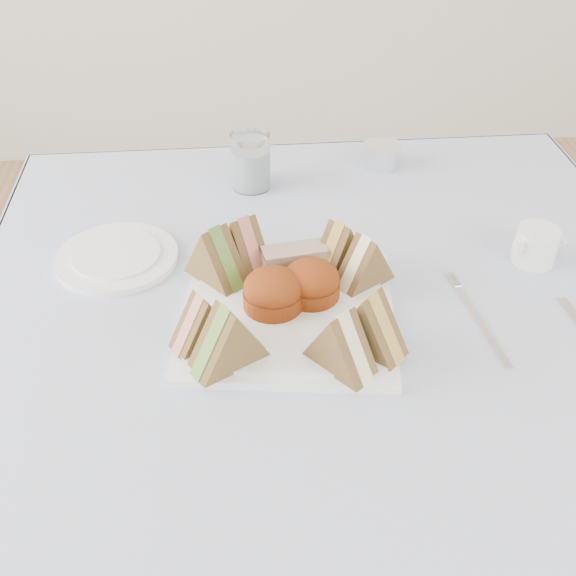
{
  "coord_description": "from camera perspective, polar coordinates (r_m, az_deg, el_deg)",
  "views": [
    {
      "loc": [
        -0.13,
        -0.78,
        1.37
      ],
      "look_at": [
        -0.06,
        -0.02,
        0.8
      ],
      "focal_mm": 45.0,
      "sensor_mm": 36.0,
      "label": 1
    }
  ],
  "objects": [
    {
      "name": "scone_left",
      "position": [
        0.97,
        -1.19,
        -0.28
      ],
      "size": [
        0.09,
        0.09,
        0.06
      ],
      "primitive_type": "cylinder",
      "rotation": [
        0.0,
        0.0,
        -0.06
      ],
      "color": "maroon",
      "rests_on": "serving_plate"
    },
    {
      "name": "water_glass",
      "position": [
        1.27,
        -2.96,
        10.0
      ],
      "size": [
        0.08,
        0.08,
        0.1
      ],
      "primitive_type": "cylinder",
      "rotation": [
        0.0,
        0.0,
        0.23
      ],
      "color": "white",
      "rests_on": "tablecloth"
    },
    {
      "name": "sandwich_br_a",
      "position": [
        1.01,
        6.1,
        2.22
      ],
      "size": [
        0.1,
        0.08,
        0.08
      ],
      "primitive_type": null,
      "rotation": [
        0.0,
        0.0,
        -2.56
      ],
      "color": "brown",
      "rests_on": "serving_plate"
    },
    {
      "name": "tablecloth",
      "position": [
        1.01,
        3.45,
        -1.48
      ],
      "size": [
        1.02,
        1.02,
        0.01
      ],
      "primitive_type": "cube",
      "color": "#ABB4D2",
      "rests_on": "table"
    },
    {
      "name": "pastry_slice",
      "position": [
        1.03,
        0.49,
        2.15
      ],
      "size": [
        0.1,
        0.05,
        0.04
      ],
      "primitive_type": "cube",
      "rotation": [
        0.0,
        0.0,
        0.15
      ],
      "color": "tan",
      "rests_on": "serving_plate"
    },
    {
      "name": "sandwich_fr_b",
      "position": [
        0.87,
        4.22,
        -4.09
      ],
      "size": [
        0.09,
        0.1,
        0.08
      ],
      "primitive_type": null,
      "rotation": [
        0.0,
        0.0,
        -0.88
      ],
      "color": "brown",
      "rests_on": "serving_plate"
    },
    {
      "name": "sandwich_bl_a",
      "position": [
        1.02,
        -5.74,
        2.72
      ],
      "size": [
        0.1,
        0.1,
        0.09
      ],
      "primitive_type": null,
      "rotation": [
        0.0,
        0.0,
        2.25
      ],
      "color": "brown",
      "rests_on": "serving_plate"
    },
    {
      "name": "scone_right",
      "position": [
        0.98,
        1.85,
        0.48
      ],
      "size": [
        0.1,
        0.1,
        0.05
      ],
      "primitive_type": "cylinder",
      "rotation": [
        0.0,
        0.0,
        0.38
      ],
      "color": "maroon",
      "rests_on": "serving_plate"
    },
    {
      "name": "table",
      "position": [
        1.28,
        2.82,
        -14.69
      ],
      "size": [
        0.9,
        0.9,
        0.74
      ],
      "primitive_type": "cube",
      "color": "brown",
      "rests_on": "floor"
    },
    {
      "name": "sandwich_fr_a",
      "position": [
        0.9,
        6.48,
        -2.57
      ],
      "size": [
        0.1,
        0.1,
        0.09
      ],
      "primitive_type": null,
      "rotation": [
        0.0,
        0.0,
        -0.76
      ],
      "color": "brown",
      "rests_on": "serving_plate"
    },
    {
      "name": "sandwich_br_b",
      "position": [
        1.04,
        4.04,
        3.39
      ],
      "size": [
        0.09,
        0.09,
        0.08
      ],
      "primitive_type": null,
      "rotation": [
        0.0,
        0.0,
        -2.43
      ],
      "color": "brown",
      "rests_on": "serving_plate"
    },
    {
      "name": "creamer_jug",
      "position": [
        1.14,
        18.99,
        3.19
      ],
      "size": [
        0.08,
        0.08,
        0.06
      ],
      "primitive_type": "cylinder",
      "rotation": [
        0.0,
        0.0,
        0.43
      ],
      "color": "white",
      "rests_on": "tablecloth"
    },
    {
      "name": "sandwich_fl_a",
      "position": [
        0.91,
        -6.78,
        -2.45
      ],
      "size": [
        0.09,
        0.08,
        0.07
      ],
      "primitive_type": null,
      "rotation": [
        0.0,
        0.0,
        0.52
      ],
      "color": "brown",
      "rests_on": "serving_plate"
    },
    {
      "name": "sandwich_fl_b",
      "position": [
        0.87,
        -4.8,
        -3.72
      ],
      "size": [
        0.11,
        0.09,
        0.09
      ],
      "primitive_type": null,
      "rotation": [
        0.0,
        0.0,
        0.53
      ],
      "color": "brown",
      "rests_on": "serving_plate"
    },
    {
      "name": "sandwich_bl_b",
      "position": [
        1.04,
        -3.52,
        3.69
      ],
      "size": [
        0.08,
        0.1,
        0.08
      ],
      "primitive_type": null,
      "rotation": [
        0.0,
        0.0,
        2.1
      ],
      "color": "brown",
      "rests_on": "serving_plate"
    },
    {
      "name": "tea_strainer",
      "position": [
        1.36,
        7.37,
        10.25
      ],
      "size": [
        0.09,
        0.09,
        0.04
      ],
      "primitive_type": "cylinder",
      "rotation": [
        0.0,
        0.0,
        0.22
      ],
      "color": "white",
      "rests_on": "tablecloth"
    },
    {
      "name": "fork",
      "position": [
        1.0,
        15.07,
        -2.87
      ],
      "size": [
        0.03,
        0.17,
        0.0
      ],
      "primitive_type": "cube",
      "rotation": [
        0.0,
        0.0,
        0.1
      ],
      "color": "white",
      "rests_on": "tablecloth"
    },
    {
      "name": "serving_plate",
      "position": [
        0.98,
        0.0,
        -2.05
      ],
      "size": [
        0.32,
        0.32,
        0.01
      ],
      "primitive_type": "cube",
      "rotation": [
        0.0,
        0.0,
        -0.14
      ],
      "color": "white",
      "rests_on": "tablecloth"
    },
    {
      "name": "side_plate",
      "position": [
        1.12,
        -13.38,
        2.36
      ],
      "size": [
        0.21,
        0.21,
        0.01
      ],
      "primitive_type": "cylinder",
      "rotation": [
        0.0,
        0.0,
        0.13
      ],
      "color": "white",
      "rests_on": "tablecloth"
    }
  ]
}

